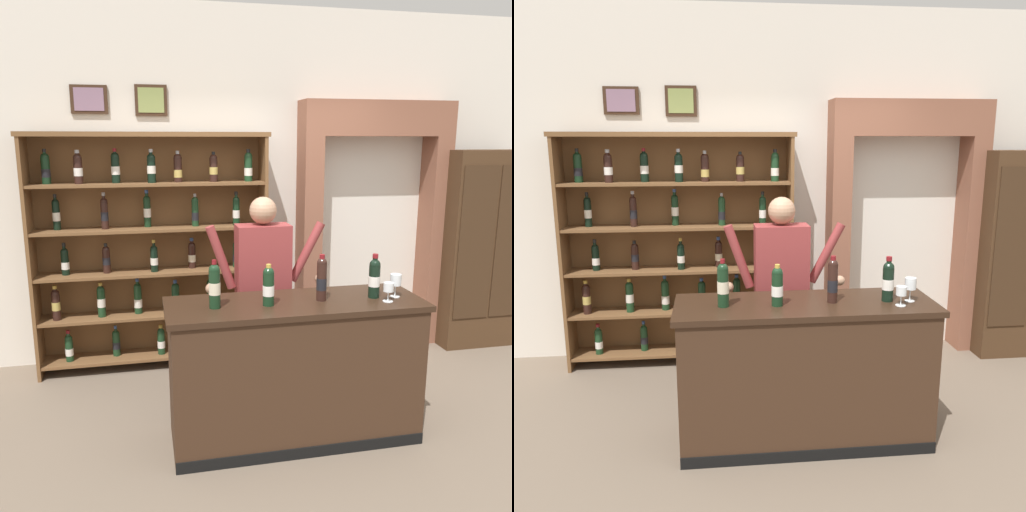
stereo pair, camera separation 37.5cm
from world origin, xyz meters
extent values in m
cube|color=#6B5B4C|center=(0.00, 0.00, -0.01)|extent=(14.00, 14.00, 0.02)
cube|color=silver|center=(0.00, 1.76, 1.63)|extent=(12.00, 0.16, 3.27)
cube|color=#382316|center=(-1.32, 1.67, 2.42)|extent=(0.31, 0.02, 0.24)
cube|color=gray|center=(-1.32, 1.65, 2.42)|extent=(0.25, 0.01, 0.19)
cube|color=#382316|center=(-0.79, 1.67, 2.42)|extent=(0.28, 0.02, 0.27)
cube|color=#83934E|center=(-0.79, 1.65, 2.42)|extent=(0.23, 0.01, 0.21)
cube|color=brown|center=(-1.86, 1.43, 1.07)|extent=(0.03, 0.32, 2.14)
cube|color=brown|center=(0.18, 1.43, 1.07)|extent=(0.03, 0.32, 2.14)
cube|color=brown|center=(-0.84, 1.59, 1.07)|extent=(2.07, 0.02, 2.14)
cube|color=brown|center=(-0.84, 1.43, 0.11)|extent=(2.01, 0.31, 0.02)
cylinder|color=#19381E|center=(-1.61, 1.40, 0.23)|extent=(0.07, 0.07, 0.21)
sphere|color=#19381E|center=(-1.61, 1.40, 0.34)|extent=(0.07, 0.07, 0.07)
cylinder|color=#19381E|center=(-1.61, 1.40, 0.37)|extent=(0.03, 0.03, 0.08)
cylinder|color=maroon|center=(-1.61, 1.40, 0.40)|extent=(0.03, 0.03, 0.03)
cylinder|color=silver|center=(-1.61, 1.40, 0.21)|extent=(0.07, 0.07, 0.07)
cylinder|color=#19381E|center=(-1.20, 1.45, 0.23)|extent=(0.07, 0.07, 0.21)
sphere|color=#19381E|center=(-1.20, 1.45, 0.34)|extent=(0.07, 0.07, 0.07)
cylinder|color=#19381E|center=(-1.20, 1.45, 0.37)|extent=(0.02, 0.02, 0.08)
cylinder|color=navy|center=(-1.20, 1.45, 0.40)|extent=(0.03, 0.03, 0.03)
cylinder|color=black|center=(-1.20, 1.45, 0.22)|extent=(0.07, 0.07, 0.07)
cylinder|color=#19381E|center=(-0.79, 1.40, 0.23)|extent=(0.07, 0.07, 0.21)
sphere|color=#19381E|center=(-0.79, 1.40, 0.34)|extent=(0.07, 0.07, 0.07)
cylinder|color=#19381E|center=(-0.79, 1.40, 0.37)|extent=(0.03, 0.03, 0.07)
cylinder|color=#B79338|center=(-0.79, 1.40, 0.39)|extent=(0.04, 0.04, 0.03)
cylinder|color=silver|center=(-0.79, 1.40, 0.22)|extent=(0.07, 0.07, 0.07)
cylinder|color=black|center=(-0.46, 1.46, 0.22)|extent=(0.07, 0.07, 0.20)
sphere|color=black|center=(-0.46, 1.46, 0.33)|extent=(0.07, 0.07, 0.07)
cylinder|color=black|center=(-0.46, 1.46, 0.37)|extent=(0.03, 0.03, 0.08)
cylinder|color=black|center=(-0.46, 1.46, 0.40)|extent=(0.03, 0.03, 0.03)
cylinder|color=silver|center=(-0.46, 1.46, 0.22)|extent=(0.07, 0.07, 0.06)
cylinder|color=black|center=(-0.04, 1.45, 0.22)|extent=(0.07, 0.07, 0.20)
sphere|color=black|center=(-0.04, 1.45, 0.33)|extent=(0.07, 0.07, 0.07)
cylinder|color=black|center=(-0.04, 1.45, 0.35)|extent=(0.03, 0.03, 0.06)
cylinder|color=#B79338|center=(-0.04, 1.45, 0.38)|extent=(0.03, 0.03, 0.03)
cylinder|color=tan|center=(-0.04, 1.45, 0.21)|extent=(0.07, 0.07, 0.06)
cube|color=brown|center=(-0.84, 1.43, 0.51)|extent=(2.01, 0.31, 0.02)
cylinder|color=black|center=(-1.69, 1.40, 0.64)|extent=(0.07, 0.07, 0.24)
sphere|color=black|center=(-1.69, 1.40, 0.76)|extent=(0.07, 0.07, 0.07)
cylinder|color=black|center=(-1.69, 1.40, 0.79)|extent=(0.03, 0.03, 0.07)
cylinder|color=#B79338|center=(-1.69, 1.40, 0.82)|extent=(0.04, 0.04, 0.03)
cylinder|color=tan|center=(-1.69, 1.40, 0.65)|extent=(0.07, 0.07, 0.08)
cylinder|color=#19381E|center=(-1.30, 1.41, 0.64)|extent=(0.07, 0.07, 0.24)
sphere|color=#19381E|center=(-1.30, 1.41, 0.77)|extent=(0.07, 0.07, 0.07)
cylinder|color=#19381E|center=(-1.30, 1.41, 0.80)|extent=(0.03, 0.03, 0.07)
cylinder|color=#B79338|center=(-1.30, 1.41, 0.82)|extent=(0.03, 0.03, 0.03)
cylinder|color=silver|center=(-1.30, 1.41, 0.65)|extent=(0.07, 0.07, 0.08)
cylinder|color=#19381E|center=(-0.98, 1.44, 0.64)|extent=(0.07, 0.07, 0.24)
sphere|color=#19381E|center=(-0.98, 1.44, 0.77)|extent=(0.07, 0.07, 0.07)
cylinder|color=#19381E|center=(-0.98, 1.44, 0.80)|extent=(0.03, 0.03, 0.08)
cylinder|color=navy|center=(-0.98, 1.44, 0.84)|extent=(0.03, 0.03, 0.03)
cylinder|color=silver|center=(-0.98, 1.44, 0.62)|extent=(0.07, 0.07, 0.08)
cylinder|color=black|center=(-0.64, 1.42, 0.64)|extent=(0.07, 0.07, 0.23)
sphere|color=black|center=(-0.64, 1.42, 0.76)|extent=(0.07, 0.07, 0.07)
cylinder|color=black|center=(-0.64, 1.42, 0.78)|extent=(0.03, 0.03, 0.07)
cylinder|color=navy|center=(-0.64, 1.42, 0.81)|extent=(0.03, 0.03, 0.03)
cylinder|color=beige|center=(-0.64, 1.42, 0.62)|extent=(0.07, 0.07, 0.07)
cylinder|color=black|center=(-0.32, 1.44, 0.64)|extent=(0.07, 0.07, 0.25)
sphere|color=black|center=(-0.32, 1.44, 0.77)|extent=(0.07, 0.07, 0.07)
cylinder|color=black|center=(-0.32, 1.44, 0.80)|extent=(0.03, 0.03, 0.07)
cylinder|color=navy|center=(-0.32, 1.44, 0.83)|extent=(0.03, 0.03, 0.03)
cylinder|color=tan|center=(-0.32, 1.44, 0.61)|extent=(0.07, 0.07, 0.08)
cylinder|color=black|center=(0.02, 1.42, 0.63)|extent=(0.07, 0.07, 0.23)
sphere|color=black|center=(0.02, 1.42, 0.75)|extent=(0.07, 0.07, 0.07)
cylinder|color=black|center=(0.02, 1.42, 0.78)|extent=(0.03, 0.03, 0.06)
cylinder|color=navy|center=(0.02, 1.42, 0.79)|extent=(0.03, 0.03, 0.03)
cylinder|color=silver|center=(0.02, 1.42, 0.62)|extent=(0.07, 0.07, 0.07)
cube|color=brown|center=(-0.84, 1.43, 0.91)|extent=(2.01, 0.31, 0.02)
cylinder|color=black|center=(-1.59, 1.44, 1.02)|extent=(0.07, 0.07, 0.20)
sphere|color=black|center=(-1.59, 1.44, 1.12)|extent=(0.07, 0.07, 0.07)
cylinder|color=black|center=(-1.59, 1.44, 1.16)|extent=(0.03, 0.03, 0.08)
cylinder|color=black|center=(-1.59, 1.44, 1.19)|extent=(0.03, 0.03, 0.03)
cylinder|color=silver|center=(-1.59, 1.44, 1.00)|extent=(0.07, 0.07, 0.06)
cylinder|color=black|center=(-1.24, 1.44, 1.02)|extent=(0.07, 0.07, 0.20)
sphere|color=black|center=(-1.24, 1.44, 1.13)|extent=(0.07, 0.07, 0.07)
cylinder|color=black|center=(-1.24, 1.44, 1.15)|extent=(0.03, 0.03, 0.06)
cylinder|color=black|center=(-1.24, 1.44, 1.17)|extent=(0.03, 0.03, 0.03)
cylinder|color=black|center=(-1.24, 1.44, 1.03)|extent=(0.07, 0.07, 0.07)
cylinder|color=black|center=(-0.82, 1.40, 1.02)|extent=(0.07, 0.07, 0.20)
sphere|color=black|center=(-0.82, 1.40, 1.12)|extent=(0.07, 0.07, 0.07)
cylinder|color=black|center=(-0.82, 1.40, 1.16)|extent=(0.03, 0.03, 0.08)
cylinder|color=#B79338|center=(-0.82, 1.40, 1.19)|extent=(0.03, 0.03, 0.03)
cylinder|color=silver|center=(-0.82, 1.40, 1.01)|extent=(0.07, 0.07, 0.06)
cylinder|color=black|center=(-0.48, 1.47, 1.02)|extent=(0.07, 0.07, 0.20)
sphere|color=black|center=(-0.48, 1.47, 1.13)|extent=(0.07, 0.07, 0.07)
cylinder|color=black|center=(-0.48, 1.47, 1.16)|extent=(0.03, 0.03, 0.07)
cylinder|color=navy|center=(-0.48, 1.47, 1.18)|extent=(0.03, 0.03, 0.03)
cylinder|color=beige|center=(-0.48, 1.47, 1.01)|extent=(0.07, 0.07, 0.06)
cylinder|color=#19381E|center=(-0.07, 1.43, 1.02)|extent=(0.07, 0.07, 0.20)
sphere|color=#19381E|center=(-0.07, 1.43, 1.13)|extent=(0.07, 0.07, 0.07)
cylinder|color=#19381E|center=(-0.07, 1.43, 1.16)|extent=(0.03, 0.03, 0.08)
cylinder|color=navy|center=(-0.07, 1.43, 1.19)|extent=(0.03, 0.03, 0.03)
cylinder|color=black|center=(-0.07, 1.43, 1.00)|extent=(0.07, 0.07, 0.07)
cube|color=brown|center=(-0.84, 1.43, 1.30)|extent=(2.01, 0.31, 0.02)
cylinder|color=black|center=(-1.63, 1.47, 1.43)|extent=(0.06, 0.06, 0.23)
sphere|color=black|center=(-1.63, 1.47, 1.55)|extent=(0.06, 0.06, 0.06)
cylinder|color=black|center=(-1.63, 1.47, 1.58)|extent=(0.03, 0.03, 0.07)
cylinder|color=black|center=(-1.63, 1.47, 1.61)|extent=(0.03, 0.03, 0.03)
cylinder|color=silver|center=(-1.63, 1.47, 1.43)|extent=(0.06, 0.06, 0.07)
cylinder|color=black|center=(-1.23, 1.43, 1.43)|extent=(0.06, 0.06, 0.24)
sphere|color=black|center=(-1.23, 1.43, 1.56)|extent=(0.06, 0.06, 0.06)
cylinder|color=black|center=(-1.23, 1.43, 1.59)|extent=(0.03, 0.03, 0.08)
cylinder|color=#99999E|center=(-1.23, 1.43, 1.62)|extent=(0.03, 0.03, 0.03)
cylinder|color=black|center=(-1.23, 1.43, 1.43)|extent=(0.06, 0.06, 0.08)
cylinder|color=black|center=(-0.87, 1.47, 1.44)|extent=(0.06, 0.06, 0.24)
sphere|color=black|center=(-0.87, 1.47, 1.56)|extent=(0.06, 0.06, 0.06)
cylinder|color=black|center=(-0.87, 1.47, 1.60)|extent=(0.03, 0.03, 0.08)
cylinder|color=navy|center=(-0.87, 1.47, 1.63)|extent=(0.03, 0.03, 0.03)
cylinder|color=silver|center=(-0.87, 1.47, 1.44)|extent=(0.06, 0.06, 0.08)
cylinder|color=#19381E|center=(-0.44, 1.43, 1.43)|extent=(0.06, 0.06, 0.23)
sphere|color=#19381E|center=(-0.44, 1.43, 1.55)|extent=(0.06, 0.06, 0.06)
cylinder|color=#19381E|center=(-0.44, 1.43, 1.57)|extent=(0.02, 0.02, 0.06)
cylinder|color=#99999E|center=(-0.44, 1.43, 1.59)|extent=(0.03, 0.03, 0.03)
cylinder|color=black|center=(-0.44, 1.43, 1.40)|extent=(0.06, 0.06, 0.07)
cylinder|color=black|center=(-0.07, 1.40, 1.43)|extent=(0.06, 0.06, 0.22)
sphere|color=black|center=(-0.07, 1.40, 1.54)|extent=(0.06, 0.06, 0.06)
cylinder|color=black|center=(-0.07, 1.40, 1.58)|extent=(0.03, 0.03, 0.08)
cylinder|color=black|center=(-0.07, 1.40, 1.61)|extent=(0.03, 0.03, 0.03)
cylinder|color=silver|center=(-0.07, 1.40, 1.42)|extent=(0.06, 0.06, 0.07)
cube|color=brown|center=(-0.84, 1.43, 1.70)|extent=(2.01, 0.31, 0.02)
cylinder|color=black|center=(-1.69, 1.45, 1.82)|extent=(0.07, 0.07, 0.22)
sphere|color=black|center=(-1.69, 1.45, 1.93)|extent=(0.07, 0.07, 0.07)
cylinder|color=black|center=(-1.69, 1.45, 1.96)|extent=(0.03, 0.03, 0.07)
cylinder|color=black|center=(-1.69, 1.45, 1.99)|extent=(0.03, 0.03, 0.03)
cylinder|color=black|center=(-1.69, 1.45, 1.80)|extent=(0.07, 0.07, 0.07)
cylinder|color=black|center=(-1.42, 1.41, 1.82)|extent=(0.07, 0.07, 0.21)
sphere|color=black|center=(-1.42, 1.41, 1.93)|extent=(0.07, 0.07, 0.07)
cylinder|color=black|center=(-1.42, 1.41, 1.96)|extent=(0.03, 0.03, 0.07)
cylinder|color=#99999E|center=(-1.42, 1.41, 1.98)|extent=(0.04, 0.04, 0.03)
cylinder|color=silver|center=(-1.42, 1.41, 1.81)|extent=(0.07, 0.07, 0.07)
cylinder|color=black|center=(-1.12, 1.45, 1.82)|extent=(0.07, 0.07, 0.22)
sphere|color=black|center=(-1.12, 1.45, 1.94)|extent=(0.07, 0.07, 0.07)
cylinder|color=black|center=(-1.12, 1.45, 1.97)|extent=(0.03, 0.03, 0.07)
cylinder|color=maroon|center=(-1.12, 1.45, 1.99)|extent=(0.03, 0.03, 0.03)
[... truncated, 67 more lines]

